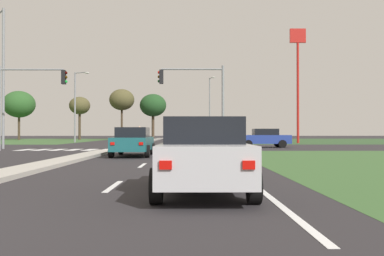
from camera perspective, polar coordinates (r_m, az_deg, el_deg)
name	(u,v)px	position (r m, az deg, el deg)	size (l,w,h in m)	color
ground_plane	(126,147)	(34.87, -9.15, -2.64)	(200.00, 200.00, 0.00)	#282628
grass_verge_far_right	(329,141)	(62.34, 18.49, -1.69)	(35.00, 35.00, 0.01)	#2D4C28
median_island_near	(49,164)	(16.37, -19.29, -4.75)	(1.20, 22.00, 0.14)	#ADA89E
median_island_far	(153,140)	(59.70, -5.52, -1.71)	(1.20, 36.00, 0.14)	gray
lane_dash_near	(113,186)	(9.84, -10.90, -7.98)	(0.14, 2.00, 0.01)	silver
lane_dash_second	(142,165)	(15.75, -6.92, -5.19)	(0.14, 2.00, 0.01)	silver
lane_dash_third	(155,156)	(21.71, -5.13, -3.91)	(0.14, 2.00, 0.01)	silver
lane_dash_fourth	(163,151)	(27.68, -4.12, -3.19)	(0.14, 2.00, 0.01)	silver
edge_line_right	(228,164)	(16.58, 5.05, -4.96)	(0.14, 24.00, 0.01)	silver
stop_bar_near	(167,151)	(27.52, -3.51, -3.20)	(6.40, 0.50, 0.01)	silver
crosswalk_bar_near	(25,150)	(31.52, -22.21, -2.83)	(0.70, 2.80, 0.01)	silver
crosswalk_bar_second	(41,150)	(31.11, -20.24, -2.86)	(0.70, 2.80, 0.01)	silver
crosswalk_bar_third	(58,150)	(30.74, -18.22, -2.90)	(0.70, 2.80, 0.01)	silver
crosswalk_bar_fourth	(74,150)	(30.41, -16.15, -2.93)	(0.70, 2.80, 0.01)	silver
crosswalk_bar_fifth	(90,150)	(30.12, -14.04, -2.96)	(0.70, 2.80, 0.01)	silver
crosswalk_bar_sixth	(106,150)	(29.87, -11.90, -2.98)	(0.70, 2.80, 0.01)	silver
crosswalk_bar_seventh	(122,150)	(29.66, -9.71, -3.00)	(0.70, 2.80, 0.01)	silver
crosswalk_bar_eighth	(138,150)	(29.50, -7.51, -3.02)	(0.70, 2.80, 0.01)	silver
car_teal_near	(133,141)	(21.85, -8.19, -1.86)	(2.00, 4.55, 1.52)	#19565B
car_blue_second	(264,138)	(34.21, 9.97, -1.36)	(4.32, 2.00, 1.54)	navy
car_grey_third	(139,135)	(61.67, -7.40, -1.03)	(2.08, 4.20, 1.49)	slate
car_silver_fourth	(203,155)	(8.63, 1.48, -3.74)	(1.95, 4.36, 1.57)	#B7B7BC
car_white_fifth	(228,138)	(36.82, 5.02, -1.35)	(4.24, 2.07, 1.48)	silver
traffic_signal_near_left	(24,92)	(30.14, -22.35, 4.62)	(4.70, 0.32, 5.78)	gray
traffic_signal_near_right	(199,92)	(27.99, 1.05, 5.01)	(4.55, 0.32, 5.82)	gray
street_lamp_second	(3,71)	(34.40, -24.87, 7.23)	(1.86, 2.11, 10.62)	gray
street_lamp_third	(76,103)	(52.13, -15.83, 3.38)	(2.10, 1.23, 8.60)	gray
street_lamp_fourth	(210,105)	(67.12, 2.53, 3.19)	(0.89, 2.46, 10.16)	gray
pedestrian_at_median	(139,132)	(44.92, -7.33, -0.62)	(0.34, 0.34, 1.78)	maroon
fastfood_pole_sign	(298,61)	(48.96, 14.51, 9.06)	(1.80, 0.40, 13.10)	red
treeline_near	(19,104)	(71.53, -22.94, 3.05)	(5.04, 5.04, 7.88)	#423323
treeline_second	(80,106)	(69.73, -15.38, 2.97)	(3.39, 3.39, 7.05)	#423323
treeline_third	(122,100)	(69.15, -9.75, 3.87)	(4.14, 4.14, 8.40)	#423323
treeline_fourth	(153,106)	(69.12, -5.45, 3.13)	(4.45, 4.45, 7.65)	#423323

